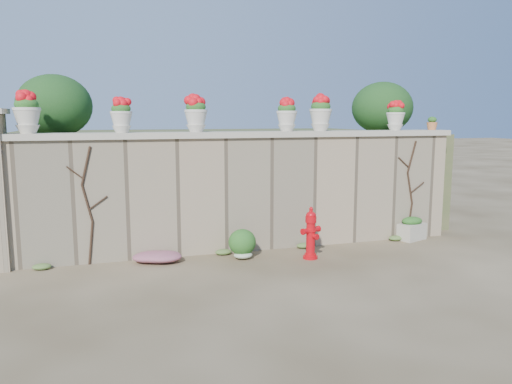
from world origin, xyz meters
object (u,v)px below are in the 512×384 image
object	(u,v)px
terracotta_pot	(432,124)
fire_hydrant	(311,233)
urn_pot_0	(27,113)
planter_box	(412,229)

from	to	relation	value
terracotta_pot	fire_hydrant	bearing A→B (deg)	-162.33
urn_pot_0	terracotta_pot	bearing A→B (deg)	-0.00
fire_hydrant	planter_box	distance (m)	2.48
urn_pot_0	fire_hydrant	bearing A→B (deg)	-12.20
fire_hydrant	planter_box	size ratio (longest dim) A/B	1.42
fire_hydrant	urn_pot_0	bearing A→B (deg)	146.00
fire_hydrant	terracotta_pot	xyz separation A→B (m)	(2.95, 0.94, 1.78)
planter_box	terracotta_pot	world-z (taller)	terracotta_pot
planter_box	urn_pot_0	xyz separation A→B (m)	(-6.74, 0.31, 2.21)
planter_box	terracotta_pot	xyz separation A→B (m)	(0.56, 0.31, 2.01)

